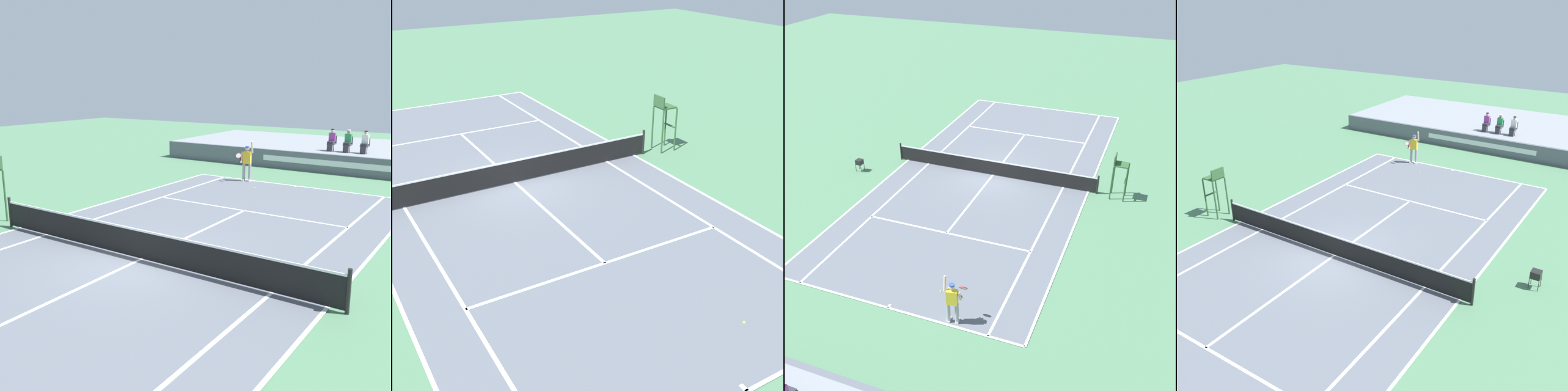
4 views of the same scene
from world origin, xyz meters
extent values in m
plane|color=#4C7A56|center=(0.00, 0.00, 0.00)|extent=(80.00, 80.00, 0.00)
cube|color=slate|center=(0.00, 0.00, 0.01)|extent=(10.98, 23.78, 0.02)
cube|color=white|center=(0.00, 11.89, 0.02)|extent=(10.98, 0.10, 0.01)
cube|color=white|center=(-5.49, 0.00, 0.02)|extent=(0.10, 23.78, 0.01)
cube|color=white|center=(5.49, 0.00, 0.02)|extent=(0.10, 23.78, 0.01)
cube|color=white|center=(-4.11, 0.00, 0.02)|extent=(0.10, 23.78, 0.01)
cube|color=white|center=(4.11, 0.00, 0.02)|extent=(0.10, 23.78, 0.01)
cube|color=white|center=(0.00, 6.40, 0.02)|extent=(8.22, 0.10, 0.01)
cube|color=white|center=(0.00, -6.40, 0.02)|extent=(8.22, 0.10, 0.01)
cube|color=white|center=(0.00, 0.00, 0.02)|extent=(0.10, 12.80, 0.01)
cube|color=white|center=(0.00, 11.79, 0.02)|extent=(0.10, 0.20, 0.01)
cylinder|color=black|center=(-5.94, 0.00, 0.54)|extent=(0.10, 0.10, 1.07)
cylinder|color=black|center=(5.94, 0.00, 0.54)|extent=(0.10, 0.10, 1.07)
cube|color=black|center=(0.00, 0.00, 0.48)|extent=(11.78, 0.02, 0.84)
cube|color=white|center=(0.00, 0.00, 0.90)|extent=(11.78, 0.03, 0.06)
cube|color=#565B66|center=(0.00, 16.10, 0.54)|extent=(21.53, 0.24, 1.08)
cube|color=silver|center=(0.00, 15.97, 0.59)|extent=(7.53, 0.01, 0.32)
cube|color=gray|center=(0.00, 20.68, 0.54)|extent=(21.53, 8.93, 1.08)
cube|color=#474C56|center=(-0.18, 17.52, 1.49)|extent=(0.44, 0.44, 0.06)
cube|color=#474C56|center=(-0.18, 17.72, 1.74)|extent=(0.44, 0.06, 0.44)
cylinder|color=#4C4C51|center=(-0.01, 17.37, 1.27)|extent=(0.04, 0.04, 0.38)
cylinder|color=#4C4C51|center=(-0.36, 17.37, 1.27)|extent=(0.04, 0.04, 0.38)
cube|color=#2D2D33|center=(-0.18, 17.42, 1.57)|extent=(0.34, 0.44, 0.16)
cube|color=#2D2D33|center=(-0.18, 17.22, 1.30)|extent=(0.30, 0.14, 0.44)
cube|color=purple|center=(-0.18, 17.58, 1.86)|extent=(0.36, 0.22, 0.52)
sphere|color=beige|center=(-0.18, 17.58, 2.23)|extent=(0.20, 0.20, 0.20)
cylinder|color=black|center=(-0.18, 17.58, 2.32)|extent=(0.19, 0.19, 0.05)
cube|color=#474C56|center=(0.74, 17.52, 1.49)|extent=(0.44, 0.44, 0.06)
cube|color=#474C56|center=(0.74, 17.72, 1.74)|extent=(0.44, 0.06, 0.44)
cylinder|color=#4C4C51|center=(0.92, 17.37, 1.27)|extent=(0.04, 0.04, 0.38)
cylinder|color=#4C4C51|center=(0.57, 17.37, 1.27)|extent=(0.04, 0.04, 0.38)
cube|color=#2D2D33|center=(0.74, 17.42, 1.57)|extent=(0.34, 0.44, 0.16)
cube|color=#2D2D33|center=(0.74, 17.22, 1.30)|extent=(0.30, 0.14, 0.44)
cube|color=#2D8C51|center=(0.74, 17.58, 1.86)|extent=(0.36, 0.22, 0.52)
sphere|color=#A37556|center=(0.74, 17.58, 2.23)|extent=(0.20, 0.20, 0.20)
cylinder|color=white|center=(0.74, 17.58, 2.32)|extent=(0.19, 0.19, 0.05)
cube|color=#474C56|center=(1.70, 17.52, 1.49)|extent=(0.44, 0.44, 0.06)
cube|color=#474C56|center=(1.70, 17.72, 1.74)|extent=(0.44, 0.06, 0.44)
cylinder|color=#4C4C51|center=(1.87, 17.37, 1.27)|extent=(0.04, 0.04, 0.38)
cylinder|color=#4C4C51|center=(1.52, 17.37, 1.27)|extent=(0.04, 0.04, 0.38)
cube|color=#2D2D33|center=(1.70, 17.42, 1.57)|extent=(0.34, 0.44, 0.16)
cube|color=#2D2D33|center=(1.70, 17.22, 1.30)|extent=(0.30, 0.14, 0.44)
cube|color=white|center=(1.70, 17.58, 1.86)|extent=(0.36, 0.22, 0.52)
sphere|color=tan|center=(1.70, 17.58, 2.23)|extent=(0.20, 0.20, 0.20)
cylinder|color=black|center=(1.70, 17.58, 2.32)|extent=(0.19, 0.19, 0.05)
cylinder|color=#9E9EA3|center=(-2.49, 11.71, 0.46)|extent=(0.15, 0.15, 0.92)
cylinder|color=#9E9EA3|center=(-2.81, 11.66, 0.46)|extent=(0.15, 0.15, 0.92)
cube|color=white|center=(-2.48, 11.65, 0.05)|extent=(0.16, 0.30, 0.10)
cube|color=white|center=(-2.80, 11.60, 0.05)|extent=(0.16, 0.30, 0.10)
cube|color=yellow|center=(-2.65, 11.68, 1.22)|extent=(0.43, 0.30, 0.60)
sphere|color=beige|center=(-2.65, 11.68, 1.69)|extent=(0.22, 0.22, 0.22)
cylinder|color=#2D4CA8|center=(-2.65, 11.68, 1.78)|extent=(0.21, 0.21, 0.06)
cylinder|color=beige|center=(-2.39, 11.70, 1.78)|extent=(0.12, 0.22, 0.61)
cylinder|color=beige|center=(-2.89, 11.54, 1.24)|extent=(0.14, 0.34, 0.56)
cylinder|color=black|center=(-2.91, 11.42, 1.11)|extent=(0.07, 0.19, 0.25)
torus|color=red|center=(-2.91, 11.24, 1.37)|extent=(0.33, 0.24, 0.26)
cylinder|color=silver|center=(-2.91, 11.24, 1.37)|extent=(0.29, 0.20, 0.22)
sphere|color=#D1E533|center=(-1.51, 10.30, 0.03)|extent=(0.07, 0.07, 0.07)
cylinder|color=#2D562D|center=(-7.36, -0.35, 0.95)|extent=(0.07, 0.07, 1.90)
cylinder|color=#2D562D|center=(-7.36, 0.35, 0.95)|extent=(0.07, 0.07, 1.90)
cylinder|color=#2D562D|center=(-6.66, -0.35, 0.95)|extent=(0.07, 0.07, 1.90)
cylinder|color=#2D562D|center=(-6.66, 0.35, 0.95)|extent=(0.07, 0.07, 1.90)
cube|color=#2D562D|center=(-7.01, 0.00, 1.93)|extent=(0.70, 0.70, 0.06)
cube|color=#2D562D|center=(-6.66, 0.00, 2.20)|extent=(0.06, 0.70, 0.48)
cube|color=#2D562D|center=(-7.33, 0.00, 1.04)|extent=(0.10, 0.70, 0.04)
cube|color=black|center=(7.45, 2.22, 0.56)|extent=(0.36, 0.36, 0.28)
cylinder|color=black|center=(7.28, 2.05, 0.21)|extent=(0.02, 0.02, 0.42)
cylinder|color=black|center=(7.62, 2.05, 0.21)|extent=(0.02, 0.02, 0.42)
cylinder|color=black|center=(7.28, 2.39, 0.21)|extent=(0.02, 0.02, 0.42)
cylinder|color=black|center=(7.62, 2.39, 0.21)|extent=(0.02, 0.02, 0.42)
ellipsoid|color=#D1E533|center=(7.45, 2.22, 0.64)|extent=(0.30, 0.30, 0.12)
camera|label=1|loc=(8.49, -9.97, 5.04)|focal=43.97mm
camera|label=2|loc=(6.86, 17.10, 8.37)|focal=48.64mm
camera|label=3|loc=(-8.60, 24.26, 13.33)|focal=46.26mm
camera|label=4|loc=(10.19, -12.82, 9.86)|focal=42.53mm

